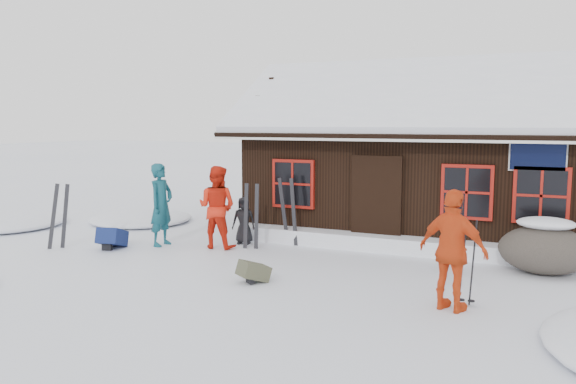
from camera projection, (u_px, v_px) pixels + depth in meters
name	position (u px, v px, depth m)	size (l,w,h in m)	color
ground	(296.00, 270.00, 10.64)	(120.00, 120.00, 0.00)	white
mountain_hut	(426.00, 170.00, 14.37)	(8.90, 6.09, 4.42)	black
snow_drift	(401.00, 244.00, 12.07)	(7.60, 0.60, 0.35)	white
snow_mounds	(404.00, 257.00, 11.68)	(20.60, 13.20, 0.48)	white
skier_teal	(161.00, 205.00, 12.65)	(0.68, 0.45, 1.87)	#124B59
skier_orange_left	(217.00, 207.00, 12.41)	(0.89, 0.69, 1.83)	red
skier_orange_right	(453.00, 251.00, 8.23)	(1.06, 0.44, 1.82)	#DC4416
skier_crouched	(244.00, 220.00, 12.87)	(0.53, 0.35, 1.08)	black
boulder	(545.00, 248.00, 10.31)	(1.62, 1.22, 0.95)	#4D453D
ski_pair_left	(59.00, 217.00, 12.37)	(0.49, 0.28, 1.50)	black
ski_pair_mid	(289.00, 212.00, 12.79)	(0.52, 0.13, 1.58)	black
ski_pair_right	(251.00, 217.00, 12.33)	(0.38, 0.10, 1.50)	black
ski_poles	(468.00, 264.00, 8.49)	(0.25, 0.12, 1.38)	black
backpack_blue	(112.00, 241.00, 12.39)	(0.48, 0.63, 0.34)	navy
backpack_olive	(254.00, 275.00, 9.79)	(0.37, 0.50, 0.27)	#474833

